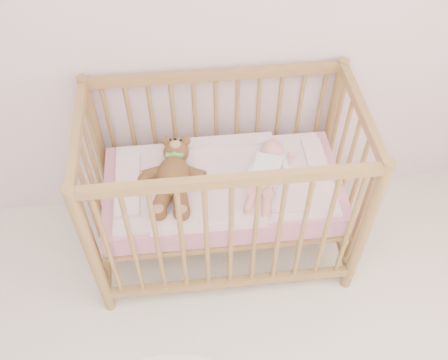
{
  "coord_description": "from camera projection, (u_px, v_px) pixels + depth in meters",
  "views": [
    {
      "loc": [
        0.01,
        -0.06,
        2.49
      ],
      "look_at": [
        0.18,
        1.55,
        0.62
      ],
      "focal_mm": 40.0,
      "sensor_mm": 36.0,
      "label": 1
    }
  ],
  "objects": [
    {
      "name": "crib",
      "position": [
        223.0,
        188.0,
        2.6
      ],
      "size": [
        1.36,
        0.76,
        1.0
      ],
      "primitive_type": null,
      "color": "#9D7442",
      "rests_on": "floor"
    },
    {
      "name": "teddy_bear",
      "position": [
        173.0,
        176.0,
        2.46
      ],
      "size": [
        0.43,
        0.57,
        0.15
      ],
      "primitive_type": null,
      "rotation": [
        0.0,
        0.0,
        -0.12
      ],
      "color": "brown",
      "rests_on": "blanket"
    },
    {
      "name": "blanket",
      "position": [
        223.0,
        180.0,
        2.55
      ],
      "size": [
        1.1,
        0.58,
        0.06
      ],
      "primitive_type": null,
      "color": "#F1A6B3",
      "rests_on": "mattress"
    },
    {
      "name": "baby",
      "position": [
        267.0,
        170.0,
        2.5
      ],
      "size": [
        0.41,
        0.57,
        0.12
      ],
      "primitive_type": null,
      "rotation": [
        0.0,
        0.0,
        -0.35
      ],
      "color": "white",
      "rests_on": "blanket"
    },
    {
      "name": "mattress",
      "position": [
        223.0,
        190.0,
        2.61
      ],
      "size": [
        1.22,
        0.62,
        0.13
      ],
      "primitive_type": "cube",
      "color": "#CF8197",
      "rests_on": "crib"
    }
  ]
}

